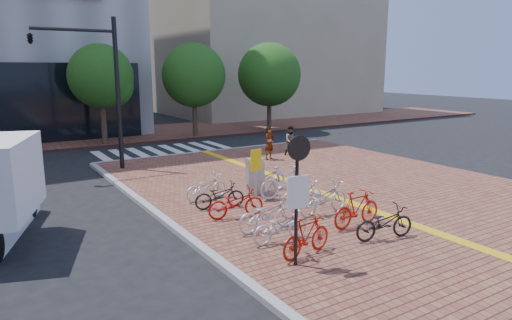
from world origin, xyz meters
TOP-DOWN VIEW (x-y plane):
  - ground at (0.00, 0.00)m, footprint 120.00×120.00m
  - tactile_strip at (2.00, -5.00)m, footprint 0.40×34.00m
  - kerb_north at (3.00, 12.00)m, footprint 14.00×0.25m
  - far_sidewalk at (0.00, 21.00)m, footprint 70.00×8.00m
  - building_beige at (18.00, 32.00)m, footprint 20.00×18.00m
  - crosswalk at (0.50, 14.00)m, footprint 7.50×4.00m
  - street_trees at (5.04, 17.45)m, footprint 16.20×4.60m
  - bike_0 at (-2.07, -2.35)m, footprint 1.72×0.77m
  - bike_1 at (-2.10, -1.26)m, footprint 1.68×0.62m
  - bike_2 at (-1.93, -0.37)m, footprint 1.87×0.70m
  - bike_3 at (-2.11, 1.09)m, footprint 1.86×0.92m
  - bike_4 at (-2.10, 2.21)m, footprint 1.74×0.89m
  - bike_5 at (-2.01, 3.39)m, footprint 1.78×0.90m
  - bike_6 at (0.39, -2.58)m, footprint 1.84×0.94m
  - bike_7 at (0.48, -1.45)m, footprint 1.81×0.58m
  - bike_8 at (0.42, -0.04)m, footprint 2.01×0.80m
  - bike_9 at (0.40, 1.04)m, footprint 1.61×0.59m
  - bike_10 at (0.41, 2.08)m, footprint 1.98×0.67m
  - bike_11 at (0.37, 3.19)m, footprint 1.85×0.81m
  - pedestrian_a at (3.81, 8.15)m, footprint 0.69×0.55m
  - pedestrian_b at (5.44, 8.53)m, footprint 0.91×0.81m
  - utility_box at (-0.16, 3.12)m, footprint 0.69×0.57m
  - yellow_sign at (-0.46, 2.57)m, footprint 0.47×0.16m
  - notice_sign at (-2.63, -2.68)m, footprint 0.57×0.16m
  - traffic_light_pole at (-4.62, 10.07)m, footprint 3.60×1.39m

SIDE VIEW (x-z plane):
  - ground at x=0.00m, z-range 0.00..0.00m
  - crosswalk at x=0.50m, z-range 0.00..0.01m
  - far_sidewalk at x=0.00m, z-range 0.00..0.15m
  - kerb_north at x=3.00m, z-range 0.00..0.15m
  - tactile_strip at x=2.00m, z-range 0.15..0.16m
  - bike_9 at x=0.40m, z-range 0.15..0.99m
  - bike_4 at x=-2.10m, z-range 0.15..1.02m
  - bike_1 at x=-2.10m, z-range 0.15..1.03m
  - bike_5 at x=-2.01m, z-range 0.15..1.04m
  - bike_6 at x=0.39m, z-range 0.15..1.07m
  - bike_3 at x=-2.11m, z-range 0.15..1.09m
  - bike_11 at x=0.37m, z-range 0.15..1.09m
  - bike_2 at x=-1.93m, z-range 0.15..1.12m
  - bike_0 at x=-2.07m, z-range 0.15..1.15m
  - bike_8 at x=0.42m, z-range 0.15..1.19m
  - bike_7 at x=0.48m, z-range 0.15..1.23m
  - bike_10 at x=0.41m, z-range 0.15..1.32m
  - utility_box at x=-0.16m, z-range 0.15..1.47m
  - pedestrian_b at x=5.44m, z-range 0.15..1.68m
  - pedestrian_a at x=3.81m, z-range 0.15..1.80m
  - yellow_sign at x=-0.46m, z-range 0.49..2.25m
  - notice_sign at x=-2.63m, z-range 0.55..3.63m
  - street_trees at x=5.04m, z-range 0.92..7.27m
  - traffic_light_pole at x=-4.62m, z-range 1.43..8.14m
  - building_beige at x=18.00m, z-range 0.00..18.00m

